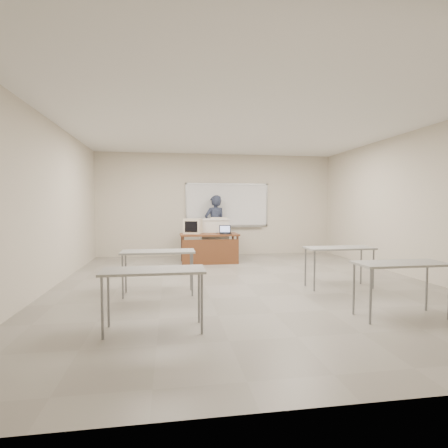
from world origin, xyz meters
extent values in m
cube|color=gray|center=(0.00, 0.00, -0.01)|extent=(7.00, 8.00, 0.01)
cube|color=white|center=(0.30, 3.97, 1.50)|extent=(2.40, 0.03, 1.20)
cube|color=#B7BABC|center=(0.30, 3.97, 2.12)|extent=(2.48, 0.04, 0.04)
cube|color=#B7BABC|center=(0.30, 3.97, 0.88)|extent=(2.48, 0.04, 0.04)
cube|color=#B7BABC|center=(-0.92, 3.97, 1.50)|extent=(0.04, 0.04, 1.28)
cube|color=#B7BABC|center=(1.52, 3.97, 1.50)|extent=(0.04, 0.04, 1.28)
cube|color=#B7BABC|center=(0.30, 3.92, 0.84)|extent=(2.16, 0.07, 0.02)
cube|color=#999994|center=(-1.60, -0.50, 0.71)|extent=(1.20, 0.50, 0.03)
cylinder|color=slate|center=(-2.15, -0.70, 0.35)|extent=(0.03, 0.03, 0.70)
cylinder|color=slate|center=(-1.05, -0.70, 0.35)|extent=(0.03, 0.03, 0.70)
cylinder|color=slate|center=(-2.15, -0.30, 0.35)|extent=(0.03, 0.03, 0.70)
cylinder|color=slate|center=(-1.05, -0.30, 0.35)|extent=(0.03, 0.03, 0.70)
cube|color=#999994|center=(1.60, -0.50, 0.71)|extent=(1.20, 0.50, 0.03)
cylinder|color=slate|center=(1.05, -0.70, 0.35)|extent=(0.03, 0.03, 0.70)
cylinder|color=slate|center=(2.15, -0.70, 0.35)|extent=(0.03, 0.03, 0.70)
cylinder|color=slate|center=(1.05, -0.30, 0.35)|extent=(0.03, 0.03, 0.70)
cylinder|color=slate|center=(2.15, -0.30, 0.35)|extent=(0.03, 0.03, 0.70)
cube|color=#999994|center=(-1.60, -2.20, 0.71)|extent=(1.20, 0.50, 0.03)
cylinder|color=slate|center=(-2.15, -2.40, 0.35)|extent=(0.03, 0.03, 0.70)
cylinder|color=slate|center=(-1.05, -2.40, 0.35)|extent=(0.03, 0.03, 0.70)
cylinder|color=slate|center=(-2.15, -2.00, 0.35)|extent=(0.03, 0.03, 0.70)
cylinder|color=slate|center=(-1.05, -2.00, 0.35)|extent=(0.03, 0.03, 0.70)
cube|color=#999994|center=(1.60, -2.20, 0.71)|extent=(1.20, 0.50, 0.03)
cylinder|color=slate|center=(1.05, -2.40, 0.35)|extent=(0.03, 0.03, 0.70)
cylinder|color=slate|center=(1.05, -2.00, 0.35)|extent=(0.03, 0.03, 0.70)
cylinder|color=slate|center=(2.15, -2.00, 0.35)|extent=(0.03, 0.03, 0.70)
cube|color=brown|center=(-0.40, 2.60, 0.73)|extent=(1.49, 0.75, 0.04)
cube|color=brown|center=(-0.40, 2.25, 0.32)|extent=(1.42, 0.03, 0.63)
cylinder|color=#4A2C1D|center=(-1.09, 2.29, 0.35)|extent=(0.06, 0.06, 0.71)
cylinder|color=#4A2C1D|center=(0.29, 2.29, 0.35)|extent=(0.06, 0.06, 0.71)
cylinder|color=#4A2C1D|center=(-1.09, 2.91, 0.35)|extent=(0.06, 0.06, 0.71)
cylinder|color=#4A2C1D|center=(0.29, 2.91, 0.35)|extent=(0.06, 0.06, 0.71)
cube|color=white|center=(-0.20, 3.20, 0.54)|extent=(0.75, 0.54, 1.08)
cube|color=white|center=(-0.20, 3.20, 1.10)|extent=(0.79, 0.58, 0.04)
cube|color=beige|center=(-0.80, 2.75, 0.94)|extent=(0.41, 0.43, 0.38)
cube|color=beige|center=(-0.80, 2.52, 0.94)|extent=(0.43, 0.04, 0.40)
cube|color=black|center=(-0.80, 2.49, 0.94)|extent=(0.32, 0.01, 0.28)
cube|color=black|center=(0.00, 2.42, 0.76)|extent=(0.30, 0.22, 0.02)
cube|color=black|center=(0.00, 2.41, 0.77)|extent=(0.24, 0.13, 0.01)
cube|color=black|center=(0.00, 2.55, 0.87)|extent=(0.30, 0.07, 0.20)
cube|color=#7F8FC3|center=(0.00, 2.55, 0.87)|extent=(0.25, 0.05, 0.16)
ellipsoid|color=#9C9FA3|center=(-0.20, 2.65, 0.77)|extent=(0.11, 0.09, 0.04)
cube|color=beige|center=(-0.05, 3.28, 1.13)|extent=(0.49, 0.24, 0.03)
imported|color=black|center=(-0.11, 3.71, 0.89)|extent=(0.75, 0.62, 1.77)
camera|label=1|loc=(-1.41, -6.34, 1.48)|focal=28.00mm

